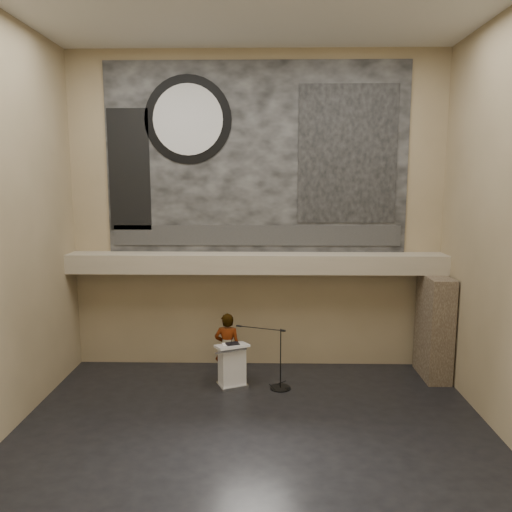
{
  "coord_description": "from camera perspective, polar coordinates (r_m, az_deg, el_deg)",
  "views": [
    {
      "loc": [
        0.25,
        -9.48,
        5.18
      ],
      "look_at": [
        0.0,
        3.2,
        3.2
      ],
      "focal_mm": 35.0,
      "sensor_mm": 36.0,
      "label": 1
    }
  ],
  "objects": [
    {
      "name": "sprinkler_right",
      "position": [
        13.38,
        8.2,
        -2.04
      ],
      "size": [
        0.04,
        0.04,
        0.06
      ],
      "primitive_type": "cylinder",
      "color": "#B2893D",
      "rests_on": "soffit"
    },
    {
      "name": "banner_building_print",
      "position": [
        13.6,
        10.43,
        11.34
      ],
      "size": [
        2.6,
        0.02,
        3.6
      ],
      "primitive_type": "cube",
      "color": "black",
      "rests_on": "banner"
    },
    {
      "name": "banner_clock_rim",
      "position": [
        13.66,
        -7.79,
        15.18
      ],
      "size": [
        2.3,
        0.02,
        2.3
      ],
      "primitive_type": "cylinder",
      "rotation": [
        1.57,
        0.0,
        0.0
      ],
      "color": "black",
      "rests_on": "banner"
    },
    {
      "name": "banner_brick_print",
      "position": [
        13.9,
        -14.29,
        9.51
      ],
      "size": [
        1.1,
        0.02,
        3.2
      ],
      "primitive_type": "cube",
      "color": "black",
      "rests_on": "banner"
    },
    {
      "name": "lectern",
      "position": [
        12.77,
        -2.76,
        -12.39
      ],
      "size": [
        0.93,
        0.82,
        1.14
      ],
      "rotation": [
        0.0,
        0.0,
        0.42
      ],
      "color": "silver",
      "rests_on": "floor"
    },
    {
      "name": "soffit",
      "position": [
        13.28,
        0.03,
        -0.8
      ],
      "size": [
        10.0,
        0.8,
        0.5
      ],
      "primitive_type": "cube",
      "color": "gray",
      "rests_on": "wall_back"
    },
    {
      "name": "banner_clock_face",
      "position": [
        13.64,
        -7.8,
        15.19
      ],
      "size": [
        1.84,
        0.02,
        1.84
      ],
      "primitive_type": "cylinder",
      "rotation": [
        1.57,
        0.0,
        0.0
      ],
      "color": "silver",
      "rests_on": "banner"
    },
    {
      "name": "floor",
      "position": [
        10.81,
        -0.36,
        -19.76
      ],
      "size": [
        10.0,
        10.0,
        0.0
      ],
      "primitive_type": "plane",
      "color": "black",
      "rests_on": "ground"
    },
    {
      "name": "banner",
      "position": [
        13.47,
        0.07,
        11.08
      ],
      "size": [
        8.0,
        0.05,
        5.0
      ],
      "primitive_type": "cube",
      "color": "black",
      "rests_on": "wall_back"
    },
    {
      "name": "papers",
      "position": [
        12.56,
        -3.27,
        -10.08
      ],
      "size": [
        0.3,
        0.37,
        0.0
      ],
      "primitive_type": "cube",
      "rotation": [
        0.0,
        0.0,
        0.25
      ],
      "color": "white",
      "rests_on": "lectern"
    },
    {
      "name": "wall_front",
      "position": [
        5.57,
        -1.46,
        -0.73
      ],
      "size": [
        10.0,
        0.02,
        8.5
      ],
      "primitive_type": "cube",
      "color": "#8A7958",
      "rests_on": "floor"
    },
    {
      "name": "banner_text_strip",
      "position": [
        13.5,
        0.06,
        2.36
      ],
      "size": [
        7.76,
        0.02,
        0.55
      ],
      "primitive_type": "cube",
      "color": "#2A2A2A",
      "rests_on": "banner"
    },
    {
      "name": "speaker_person",
      "position": [
        12.94,
        -3.29,
        -10.43
      ],
      "size": [
        0.69,
        0.48,
        1.81
      ],
      "primitive_type": "imported",
      "rotation": [
        0.0,
        0.0,
        3.07
      ],
      "color": "white",
      "rests_on": "floor"
    },
    {
      "name": "binder",
      "position": [
        12.56,
        -2.69,
        -10.01
      ],
      "size": [
        0.39,
        0.35,
        0.04
      ],
      "primitive_type": "cube",
      "rotation": [
        0.0,
        0.0,
        0.33
      ],
      "color": "black",
      "rests_on": "lectern"
    },
    {
      "name": "mic_stand",
      "position": [
        12.8,
        2.63,
        -13.91
      ],
      "size": [
        1.37,
        0.64,
        1.54
      ],
      "rotation": [
        0.0,
        0.0,
        -0.32
      ],
      "color": "black",
      "rests_on": "floor"
    },
    {
      "name": "wall_back",
      "position": [
        13.52,
        0.07,
        4.93
      ],
      "size": [
        10.0,
        0.02,
        8.5
      ],
      "primitive_type": "cube",
      "color": "#8A7958",
      "rests_on": "floor"
    },
    {
      "name": "sprinkler_left",
      "position": [
        13.4,
        -6.83,
        -1.99
      ],
      "size": [
        0.04,
        0.04,
        0.06
      ],
      "primitive_type": "cylinder",
      "color": "#B2893D",
      "rests_on": "soffit"
    },
    {
      "name": "stone_pier",
      "position": [
        13.92,
        19.7,
        -7.64
      ],
      "size": [
        0.6,
        1.4,
        2.7
      ],
      "primitive_type": "cube",
      "color": "#46382B",
      "rests_on": "floor"
    }
  ]
}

